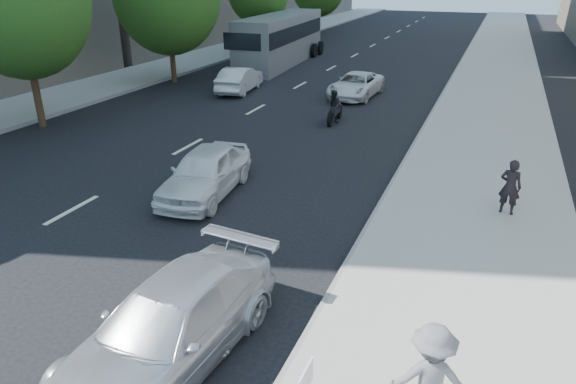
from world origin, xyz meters
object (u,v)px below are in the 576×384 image
at_px(parked_sedan, 170,325).
at_px(motorcycle, 335,108).
at_px(pedestrian_woman, 510,187).
at_px(bus, 281,40).
at_px(white_sedan_near, 205,172).
at_px(white_sedan_far, 356,85).
at_px(jogger, 430,378).
at_px(white_sedan_mid, 240,79).

height_order(parked_sedan, motorcycle, motorcycle).
relative_size(pedestrian_woman, motorcycle, 0.74).
relative_size(parked_sedan, motorcycle, 2.35).
bearing_deg(bus, motorcycle, -62.59).
height_order(pedestrian_woman, motorcycle, pedestrian_woman).
bearing_deg(motorcycle, pedestrian_woman, -50.71).
bearing_deg(pedestrian_woman, white_sedan_near, 22.07).
bearing_deg(pedestrian_woman, parked_sedan, 67.70).
xyz_separation_m(white_sedan_far, bus, (-7.60, 8.07, 1.02)).
bearing_deg(white_sedan_near, white_sedan_far, 80.63).
height_order(white_sedan_far, bus, bus).
bearing_deg(white_sedan_near, parked_sedan, -70.48).
height_order(jogger, white_sedan_near, jogger).
bearing_deg(pedestrian_woman, motorcycle, -34.75).
xyz_separation_m(jogger, motorcycle, (-6.06, 15.19, -0.37)).
distance_m(white_sedan_mid, bus, 9.40).
xyz_separation_m(jogger, bus, (-14.11, 28.42, 0.63)).
bearing_deg(motorcycle, bus, 116.17).
xyz_separation_m(jogger, white_sedan_mid, (-12.70, 19.18, -0.34)).
bearing_deg(parked_sedan, white_sedan_near, 120.66).
xyz_separation_m(white_sedan_near, motorcycle, (1.23, 8.87, -0.07)).
distance_m(jogger, motorcycle, 16.36).
xyz_separation_m(parked_sedan, white_sedan_mid, (-8.48, 19.23, -0.03)).
bearing_deg(white_sedan_near, pedestrian_woman, 5.07).
xyz_separation_m(white_sedan_near, white_sedan_far, (0.79, 14.03, -0.09)).
height_order(white_sedan_mid, bus, bus).
bearing_deg(motorcycle, jogger, -73.35).
distance_m(pedestrian_woman, motorcycle, 10.11).
distance_m(jogger, white_sedan_mid, 23.01).
xyz_separation_m(jogger, pedestrian_woman, (1.01, 7.97, -0.10)).
relative_size(parked_sedan, white_sedan_far, 1.09).
distance_m(jogger, white_sedan_far, 21.37).
relative_size(white_sedan_near, white_sedan_far, 0.94).
bearing_deg(jogger, motorcycle, -84.76).
height_order(jogger, motorcycle, jogger).
bearing_deg(bus, white_sedan_far, -50.57).
height_order(jogger, pedestrian_woman, jogger).
height_order(white_sedan_far, motorcycle, motorcycle).
distance_m(pedestrian_woman, parked_sedan, 9.58).
bearing_deg(white_sedan_near, white_sedan_mid, 106.67).
bearing_deg(white_sedan_mid, parked_sedan, 106.29).
bearing_deg(white_sedan_far, bus, 136.68).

